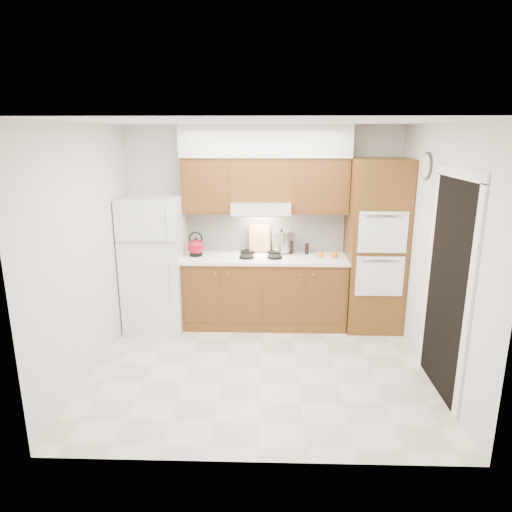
% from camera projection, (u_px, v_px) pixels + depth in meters
% --- Properties ---
extents(floor, '(3.60, 3.60, 0.00)m').
position_uv_depth(floor, '(261.00, 367.00, 5.02)').
color(floor, beige).
rests_on(floor, ground).
extents(ceiling, '(3.60, 3.60, 0.00)m').
position_uv_depth(ceiling, '(261.00, 122.00, 4.34)').
color(ceiling, white).
rests_on(ceiling, wall_back).
extents(wall_back, '(3.60, 0.02, 2.60)m').
position_uv_depth(wall_back, '(263.00, 225.00, 6.13)').
color(wall_back, silver).
rests_on(wall_back, floor).
extents(wall_left, '(0.02, 3.00, 2.60)m').
position_uv_depth(wall_left, '(88.00, 252.00, 4.73)').
color(wall_left, silver).
rests_on(wall_left, floor).
extents(wall_right, '(0.02, 3.00, 2.60)m').
position_uv_depth(wall_right, '(438.00, 255.00, 4.63)').
color(wall_right, silver).
rests_on(wall_right, floor).
extents(fridge, '(0.75, 0.72, 1.72)m').
position_uv_depth(fridge, '(155.00, 263.00, 5.94)').
color(fridge, white).
rests_on(fridge, floor).
extents(base_cabinets, '(2.11, 0.60, 0.90)m').
position_uv_depth(base_cabinets, '(264.00, 292.00, 6.06)').
color(base_cabinets, brown).
rests_on(base_cabinets, floor).
extents(countertop, '(2.13, 0.62, 0.04)m').
position_uv_depth(countertop, '(265.00, 258.00, 5.93)').
color(countertop, white).
rests_on(countertop, base_cabinets).
extents(backsplash, '(2.11, 0.03, 0.56)m').
position_uv_depth(backsplash, '(265.00, 231.00, 6.14)').
color(backsplash, white).
rests_on(backsplash, countertop).
extents(oven_cabinet, '(0.70, 0.65, 2.20)m').
position_uv_depth(oven_cabinet, '(375.00, 246.00, 5.83)').
color(oven_cabinet, brown).
rests_on(oven_cabinet, floor).
extents(upper_cab_left, '(0.63, 0.33, 0.70)m').
position_uv_depth(upper_cab_left, '(207.00, 185.00, 5.85)').
color(upper_cab_left, brown).
rests_on(upper_cab_left, wall_back).
extents(upper_cab_right, '(0.73, 0.33, 0.70)m').
position_uv_depth(upper_cab_right, '(319.00, 185.00, 5.81)').
color(upper_cab_right, brown).
rests_on(upper_cab_right, wall_back).
extents(range_hood, '(0.75, 0.45, 0.15)m').
position_uv_depth(range_hood, '(261.00, 207.00, 5.84)').
color(range_hood, silver).
rests_on(range_hood, wall_back).
extents(upper_cab_over_hood, '(0.75, 0.33, 0.55)m').
position_uv_depth(upper_cab_over_hood, '(261.00, 179.00, 5.81)').
color(upper_cab_over_hood, brown).
rests_on(upper_cab_over_hood, range_hood).
extents(soffit, '(2.13, 0.36, 0.40)m').
position_uv_depth(soffit, '(265.00, 141.00, 5.67)').
color(soffit, silver).
rests_on(soffit, wall_back).
extents(cooktop, '(0.74, 0.50, 0.01)m').
position_uv_depth(cooktop, '(261.00, 256.00, 5.94)').
color(cooktop, white).
rests_on(cooktop, countertop).
extents(doorway, '(0.02, 0.90, 2.10)m').
position_uv_depth(doorway, '(447.00, 289.00, 4.36)').
color(doorway, black).
rests_on(doorway, floor).
extents(wall_clock, '(0.02, 0.30, 0.30)m').
position_uv_depth(wall_clock, '(427.00, 166.00, 4.94)').
color(wall_clock, '#3F3833').
rests_on(wall_clock, wall_right).
extents(kettle, '(0.22, 0.22, 0.21)m').
position_uv_depth(kettle, '(196.00, 247.00, 5.95)').
color(kettle, maroon).
rests_on(kettle, countertop).
extents(cutting_board, '(0.29, 0.12, 0.37)m').
position_uv_depth(cutting_board, '(260.00, 238.00, 6.07)').
color(cutting_board, tan).
rests_on(cutting_board, countertop).
extents(stock_pot, '(0.26, 0.26, 0.26)m').
position_uv_depth(stock_pot, '(281.00, 241.00, 6.07)').
color(stock_pot, silver).
rests_on(stock_pot, cooktop).
extents(condiment_a, '(0.08, 0.08, 0.22)m').
position_uv_depth(condiment_a, '(285.00, 244.00, 6.14)').
color(condiment_a, black).
rests_on(condiment_a, countertop).
extents(condiment_b, '(0.07, 0.07, 0.17)m').
position_uv_depth(condiment_b, '(291.00, 247.00, 6.07)').
color(condiment_b, black).
rests_on(condiment_b, countertop).
extents(condiment_c, '(0.05, 0.05, 0.15)m').
position_uv_depth(condiment_c, '(307.00, 249.00, 6.04)').
color(condiment_c, black).
rests_on(condiment_c, countertop).
extents(orange_near, '(0.09, 0.09, 0.09)m').
position_uv_depth(orange_near, '(334.00, 255.00, 5.85)').
color(orange_near, '#FF4E0D').
rests_on(orange_near, countertop).
extents(orange_far, '(0.09, 0.09, 0.07)m').
position_uv_depth(orange_far, '(320.00, 254.00, 5.90)').
color(orange_far, orange).
rests_on(orange_far, countertop).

